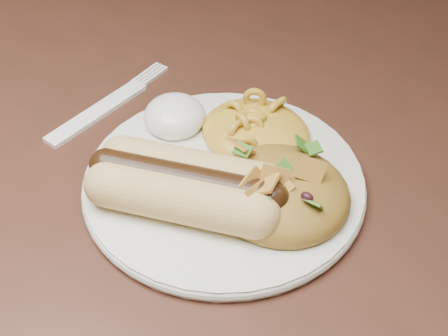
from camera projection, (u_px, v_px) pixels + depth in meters
The scene contains 7 objects.
table at pixel (263, 141), 0.68m from camera, with size 1.60×0.90×0.75m.
plate at pixel (224, 183), 0.49m from camera, with size 0.20×0.20×0.01m, color silver.
hotdog at pixel (187, 184), 0.46m from camera, with size 0.12×0.10×0.03m.
mac_and_cheese at pixel (256, 120), 0.51m from camera, with size 0.09×0.08×0.03m, color gold.
sour_cream at pixel (174, 109), 0.52m from camera, with size 0.05×0.05×0.03m, color white.
taco_salad at pixel (281, 183), 0.46m from camera, with size 0.10×0.09×0.04m.
fork at pixel (97, 113), 0.56m from camera, with size 0.02×0.12×0.00m, color white.
Camera 1 is at (0.27, -0.43, 1.10)m, focal length 55.00 mm.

